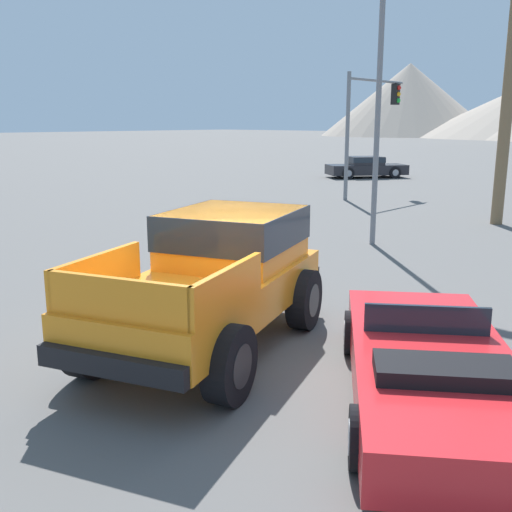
{
  "coord_description": "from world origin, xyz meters",
  "views": [
    {
      "loc": [
        5.52,
        -5.63,
        3.16
      ],
      "look_at": [
        -0.31,
        0.86,
        1.19
      ],
      "focal_mm": 42.0,
      "sensor_mm": 36.0,
      "label": 1
    }
  ],
  "objects_px": {
    "parked_car_dark": "(366,167)",
    "traffic_light_crosswalk": "(371,111)",
    "red_convertible_car": "(431,370)",
    "orange_pickup_truck": "(218,271)",
    "street_lamp_post": "(381,50)"
  },
  "relations": [
    {
      "from": "street_lamp_post",
      "to": "orange_pickup_truck",
      "type": "bearing_deg",
      "value": -74.88
    },
    {
      "from": "parked_car_dark",
      "to": "street_lamp_post",
      "type": "bearing_deg",
      "value": -19.76
    },
    {
      "from": "orange_pickup_truck",
      "to": "red_convertible_car",
      "type": "distance_m",
      "value": 3.28
    },
    {
      "from": "orange_pickup_truck",
      "to": "street_lamp_post",
      "type": "relative_size",
      "value": 0.61
    },
    {
      "from": "red_convertible_car",
      "to": "street_lamp_post",
      "type": "xyz_separation_m",
      "value": [
        -5.29,
        7.51,
        4.45
      ]
    },
    {
      "from": "street_lamp_post",
      "to": "parked_car_dark",
      "type": "bearing_deg",
      "value": 122.3
    },
    {
      "from": "traffic_light_crosswalk",
      "to": "red_convertible_car",
      "type": "bearing_deg",
      "value": -146.41
    },
    {
      "from": "orange_pickup_truck",
      "to": "parked_car_dark",
      "type": "distance_m",
      "value": 27.07
    },
    {
      "from": "red_convertible_car",
      "to": "street_lamp_post",
      "type": "height_order",
      "value": "street_lamp_post"
    },
    {
      "from": "red_convertible_car",
      "to": "street_lamp_post",
      "type": "distance_m",
      "value": 10.21
    },
    {
      "from": "parked_car_dark",
      "to": "traffic_light_crosswalk",
      "type": "height_order",
      "value": "traffic_light_crosswalk"
    },
    {
      "from": "orange_pickup_truck",
      "to": "traffic_light_crosswalk",
      "type": "xyz_separation_m",
      "value": [
        -7.65,
        16.55,
        2.53
      ]
    },
    {
      "from": "orange_pickup_truck",
      "to": "parked_car_dark",
      "type": "xyz_separation_m",
      "value": [
        -12.41,
        24.05,
        -0.46
      ]
    },
    {
      "from": "orange_pickup_truck",
      "to": "red_convertible_car",
      "type": "bearing_deg",
      "value": -15.93
    },
    {
      "from": "red_convertible_car",
      "to": "parked_car_dark",
      "type": "distance_m",
      "value": 28.51
    }
  ]
}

